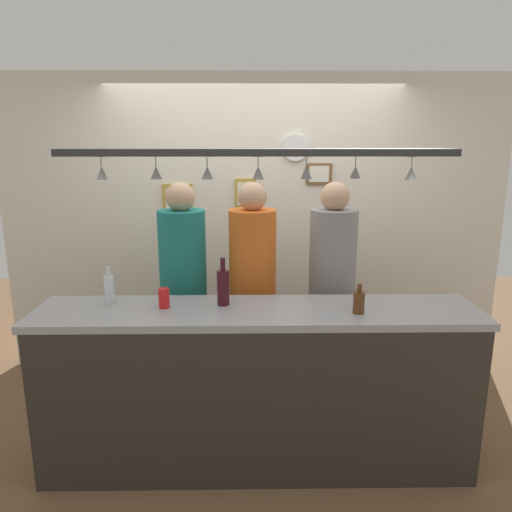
{
  "coord_description": "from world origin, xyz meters",
  "views": [
    {
      "loc": [
        -0.05,
        -3.12,
        2.04
      ],
      "look_at": [
        0.0,
        0.1,
        1.27
      ],
      "focal_mm": 33.94,
      "sensor_mm": 36.0,
      "label": 1
    }
  ],
  "objects_px": {
    "bottle_wine_dark_red": "(223,286)",
    "picture_frame_caricature": "(178,204)",
    "person_middle_orange_shirt": "(253,278)",
    "picture_frame_crest": "(245,194)",
    "bottle_beer_brown_stubby": "(359,302)",
    "wall_clock": "(295,148)",
    "drink_can": "(164,298)",
    "person_right_grey_shirt": "(332,277)",
    "person_left_teal_shirt": "(183,278)",
    "bottle_soda_clear": "(109,288)",
    "picture_frame_upper_small": "(319,174)"
  },
  "relations": [
    {
      "from": "person_middle_orange_shirt",
      "to": "person_right_grey_shirt",
      "type": "xyz_separation_m",
      "value": [
        0.58,
        -0.0,
        0.0
      ]
    },
    {
      "from": "person_right_grey_shirt",
      "to": "bottle_soda_clear",
      "type": "relative_size",
      "value": 7.66
    },
    {
      "from": "picture_frame_crest",
      "to": "picture_frame_caricature",
      "type": "distance_m",
      "value": 0.59
    },
    {
      "from": "person_right_grey_shirt",
      "to": "picture_frame_caricature",
      "type": "height_order",
      "value": "person_right_grey_shirt"
    },
    {
      "from": "bottle_beer_brown_stubby",
      "to": "drink_can",
      "type": "bearing_deg",
      "value": 174.49
    },
    {
      "from": "person_left_teal_shirt",
      "to": "person_right_grey_shirt",
      "type": "xyz_separation_m",
      "value": [
        1.09,
        -0.0,
        0.0
      ]
    },
    {
      "from": "picture_frame_upper_small",
      "to": "picture_frame_crest",
      "type": "bearing_deg",
      "value": 180.0
    },
    {
      "from": "person_right_grey_shirt",
      "to": "bottle_wine_dark_red",
      "type": "distance_m",
      "value": 0.94
    },
    {
      "from": "person_left_teal_shirt",
      "to": "person_middle_orange_shirt",
      "type": "relative_size",
      "value": 1.0
    },
    {
      "from": "wall_clock",
      "to": "picture_frame_caricature",
      "type": "bearing_deg",
      "value": 179.65
    },
    {
      "from": "bottle_soda_clear",
      "to": "bottle_beer_brown_stubby",
      "type": "distance_m",
      "value": 1.54
    },
    {
      "from": "person_middle_orange_shirt",
      "to": "bottle_beer_brown_stubby",
      "type": "distance_m",
      "value": 0.94
    },
    {
      "from": "person_left_teal_shirt",
      "to": "bottle_wine_dark_red",
      "type": "height_order",
      "value": "person_left_teal_shirt"
    },
    {
      "from": "person_left_teal_shirt",
      "to": "bottle_soda_clear",
      "type": "height_order",
      "value": "person_left_teal_shirt"
    },
    {
      "from": "bottle_soda_clear",
      "to": "person_middle_orange_shirt",
      "type": "bearing_deg",
      "value": 28.01
    },
    {
      "from": "person_right_grey_shirt",
      "to": "person_left_teal_shirt",
      "type": "bearing_deg",
      "value": 180.0
    },
    {
      "from": "drink_can",
      "to": "picture_frame_crest",
      "type": "distance_m",
      "value": 1.54
    },
    {
      "from": "bottle_wine_dark_red",
      "to": "picture_frame_caricature",
      "type": "relative_size",
      "value": 0.88
    },
    {
      "from": "bottle_beer_brown_stubby",
      "to": "wall_clock",
      "type": "distance_m",
      "value": 1.73
    },
    {
      "from": "bottle_wine_dark_red",
      "to": "bottle_soda_clear",
      "type": "height_order",
      "value": "bottle_wine_dark_red"
    },
    {
      "from": "picture_frame_upper_small",
      "to": "person_right_grey_shirt",
      "type": "bearing_deg",
      "value": -89.64
    },
    {
      "from": "picture_frame_crest",
      "to": "person_middle_orange_shirt",
      "type": "bearing_deg",
      "value": -86.06
    },
    {
      "from": "person_middle_orange_shirt",
      "to": "picture_frame_caricature",
      "type": "distance_m",
      "value": 1.11
    },
    {
      "from": "person_middle_orange_shirt",
      "to": "person_left_teal_shirt",
      "type": "bearing_deg",
      "value": 180.0
    },
    {
      "from": "person_left_teal_shirt",
      "to": "picture_frame_upper_small",
      "type": "relative_size",
      "value": 8.0
    },
    {
      "from": "bottle_soda_clear",
      "to": "person_left_teal_shirt",
      "type": "bearing_deg",
      "value": 50.37
    },
    {
      "from": "person_middle_orange_shirt",
      "to": "drink_can",
      "type": "distance_m",
      "value": 0.8
    },
    {
      "from": "person_middle_orange_shirt",
      "to": "person_right_grey_shirt",
      "type": "relative_size",
      "value": 1.0
    },
    {
      "from": "person_middle_orange_shirt",
      "to": "bottle_wine_dark_red",
      "type": "xyz_separation_m",
      "value": [
        -0.19,
        -0.54,
        0.1
      ]
    },
    {
      "from": "person_left_teal_shirt",
      "to": "person_middle_orange_shirt",
      "type": "xyz_separation_m",
      "value": [
        0.5,
        0.0,
        0.0
      ]
    },
    {
      "from": "person_middle_orange_shirt",
      "to": "picture_frame_crest",
      "type": "xyz_separation_m",
      "value": [
        -0.05,
        0.78,
        0.53
      ]
    },
    {
      "from": "bottle_soda_clear",
      "to": "picture_frame_caricature",
      "type": "bearing_deg",
      "value": 78.34
    },
    {
      "from": "picture_frame_crest",
      "to": "picture_frame_upper_small",
      "type": "relative_size",
      "value": 1.18
    },
    {
      "from": "wall_clock",
      "to": "bottle_soda_clear",
      "type": "bearing_deg",
      "value": -135.31
    },
    {
      "from": "picture_frame_upper_small",
      "to": "wall_clock",
      "type": "bearing_deg",
      "value": -178.28
    },
    {
      "from": "drink_can",
      "to": "wall_clock",
      "type": "relative_size",
      "value": 0.55
    },
    {
      "from": "person_left_teal_shirt",
      "to": "drink_can",
      "type": "relative_size",
      "value": 14.42
    },
    {
      "from": "bottle_soda_clear",
      "to": "picture_frame_crest",
      "type": "distance_m",
      "value": 1.59
    },
    {
      "from": "person_left_teal_shirt",
      "to": "picture_frame_crest",
      "type": "bearing_deg",
      "value": 60.11
    },
    {
      "from": "bottle_wine_dark_red",
      "to": "bottle_soda_clear",
      "type": "distance_m",
      "value": 0.72
    },
    {
      "from": "bottle_beer_brown_stubby",
      "to": "picture_frame_upper_small",
      "type": "xyz_separation_m",
      "value": [
        -0.04,
        1.49,
        0.65
      ]
    },
    {
      "from": "picture_frame_crest",
      "to": "bottle_beer_brown_stubby",
      "type": "bearing_deg",
      "value": -65.58
    },
    {
      "from": "picture_frame_caricature",
      "to": "picture_frame_crest",
      "type": "bearing_deg",
      "value": 0.0
    },
    {
      "from": "bottle_beer_brown_stubby",
      "to": "picture_frame_upper_small",
      "type": "relative_size",
      "value": 0.82
    },
    {
      "from": "wall_clock",
      "to": "drink_can",
      "type": "bearing_deg",
      "value": -123.73
    },
    {
      "from": "person_middle_orange_shirt",
      "to": "bottle_beer_brown_stubby",
      "type": "height_order",
      "value": "person_middle_orange_shirt"
    },
    {
      "from": "picture_frame_crest",
      "to": "picture_frame_caricature",
      "type": "height_order",
      "value": "picture_frame_crest"
    },
    {
      "from": "bottle_wine_dark_red",
      "to": "picture_frame_crest",
      "type": "relative_size",
      "value": 1.15
    },
    {
      "from": "person_left_teal_shirt",
      "to": "bottle_beer_brown_stubby",
      "type": "bearing_deg",
      "value": -31.93
    },
    {
      "from": "person_middle_orange_shirt",
      "to": "wall_clock",
      "type": "height_order",
      "value": "wall_clock"
    }
  ]
}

